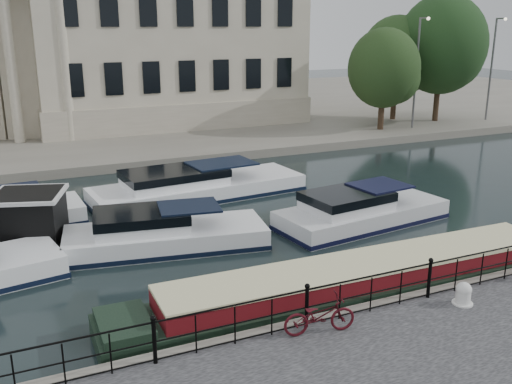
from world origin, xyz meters
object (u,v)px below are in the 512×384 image
mooring_bollard (463,294)px  narrowboat (367,285)px  harbour_hut (31,223)px  bicycle (319,315)px

mooring_bollard → narrowboat: size_ratio=0.04×
mooring_bollard → harbour_hut: 15.36m
mooring_bollard → harbour_hut: harbour_hut is taller
harbour_hut → narrowboat: bearing=-25.6°
bicycle → narrowboat: bicycle is taller
narrowboat → harbour_hut: harbour_hut is taller
narrowboat → mooring_bollard: bearing=-56.4°
mooring_bollard → harbour_hut: size_ratio=0.16×
bicycle → narrowboat: 3.69m
bicycle → narrowboat: size_ratio=0.11×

